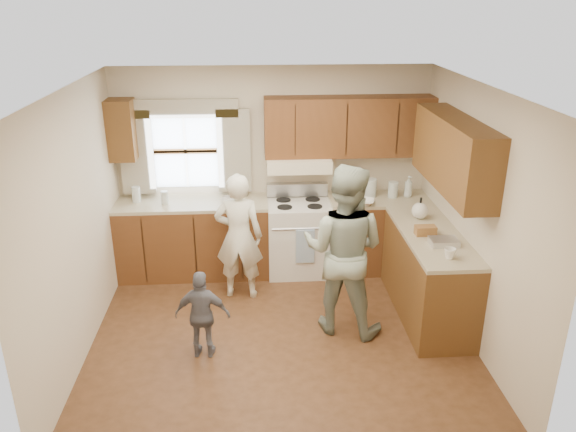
{
  "coord_description": "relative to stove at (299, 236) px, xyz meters",
  "views": [
    {
      "loc": [
        -0.25,
        -4.91,
        3.28
      ],
      "look_at": [
        0.1,
        0.4,
        1.15
      ],
      "focal_mm": 35.0,
      "sensor_mm": 36.0,
      "label": 1
    }
  ],
  "objects": [
    {
      "name": "woman_right",
      "position": [
        0.34,
        -1.33,
        0.42
      ],
      "size": [
        1.06,
        0.96,
        1.78
      ],
      "primitive_type": "imported",
      "rotation": [
        0.0,
        0.0,
        2.73
      ],
      "color": "#2A4235",
      "rests_on": "ground"
    },
    {
      "name": "woman_left",
      "position": [
        -0.72,
        -0.59,
        0.27
      ],
      "size": [
        0.58,
        0.41,
        1.48
      ],
      "primitive_type": "imported",
      "rotation": [
        0.0,
        0.0,
        3.02
      ],
      "color": "white",
      "rests_on": "ground"
    },
    {
      "name": "room",
      "position": [
        -0.3,
        -1.44,
        0.78
      ],
      "size": [
        3.8,
        3.8,
        3.8
      ],
      "color": "#442915",
      "rests_on": "ground"
    },
    {
      "name": "kitchen_fixtures",
      "position": [
        0.31,
        -0.36,
        0.37
      ],
      "size": [
        3.8,
        2.25,
        2.15
      ],
      "color": "#3F1F0D",
      "rests_on": "ground"
    },
    {
      "name": "stove",
      "position": [
        0.0,
        0.0,
        0.0
      ],
      "size": [
        0.76,
        0.67,
        1.07
      ],
      "color": "silver",
      "rests_on": "ground"
    },
    {
      "name": "child",
      "position": [
        -1.05,
        -1.74,
        -0.02
      ],
      "size": [
        0.55,
        0.28,
        0.89
      ],
      "primitive_type": "imported",
      "rotation": [
        0.0,
        0.0,
        3.03
      ],
      "color": "slate",
      "rests_on": "ground"
    }
  ]
}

